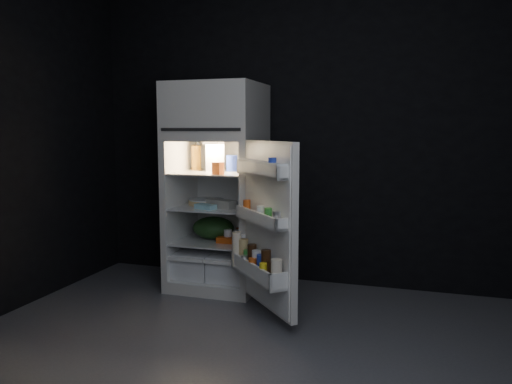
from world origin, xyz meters
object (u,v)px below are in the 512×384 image
(fridge_door, at_px, (265,230))
(yogurt_tray, at_px, (234,240))
(refrigerator, at_px, (218,179))
(milk_jug, at_px, (215,157))
(egg_carton, at_px, (221,204))

(fridge_door, xyz_separation_m, yogurt_tray, (-0.44, 0.56, -0.22))
(refrigerator, relative_size, yogurt_tray, 6.29)
(refrigerator, distance_m, fridge_door, 0.95)
(refrigerator, height_order, yogurt_tray, refrigerator)
(milk_jug, height_order, yogurt_tray, milk_jug)
(refrigerator, height_order, fridge_door, refrigerator)
(fridge_door, height_order, egg_carton, fridge_door)
(refrigerator, xyz_separation_m, fridge_door, (0.63, -0.66, -0.28))
(milk_jug, bearing_deg, fridge_door, -66.85)
(milk_jug, xyz_separation_m, egg_carton, (0.12, -0.17, -0.38))
(fridge_door, distance_m, egg_carton, 0.77)
(fridge_door, bearing_deg, milk_jug, 133.61)
(refrigerator, xyz_separation_m, yogurt_tray, (0.18, -0.10, -0.50))
(refrigerator, bearing_deg, milk_jug, 132.52)
(milk_jug, relative_size, yogurt_tray, 0.85)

